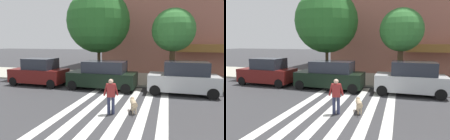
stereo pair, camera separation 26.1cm
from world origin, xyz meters
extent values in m
plane|color=#353538|center=(0.00, 6.89, 0.00)|extent=(160.00, 160.00, 0.00)
cube|color=#A2A091|center=(0.00, 16.78, 0.07)|extent=(80.00, 6.00, 0.15)
cube|color=silver|center=(-2.52, 6.89, 0.00)|extent=(0.45, 13.18, 0.01)
cube|color=silver|center=(-1.62, 6.89, 0.00)|extent=(0.45, 13.18, 0.01)
cube|color=silver|center=(-0.72, 6.89, 0.00)|extent=(0.45, 13.18, 0.01)
cube|color=silver|center=(0.18, 6.89, 0.00)|extent=(0.45, 13.18, 0.01)
cube|color=silver|center=(1.08, 6.89, 0.00)|extent=(0.45, 13.18, 0.01)
cube|color=silver|center=(1.98, 6.89, 0.00)|extent=(0.45, 13.18, 0.01)
cube|color=#8F5E29|center=(5.89, 19.18, 2.75)|extent=(6.06, 1.60, 0.70)
cube|color=#5D1614|center=(-7.49, 12.56, 0.75)|extent=(4.25, 2.02, 0.99)
cube|color=#232833|center=(-7.32, 12.56, 1.65)|extent=(2.24, 1.76, 0.81)
cylinder|color=black|center=(-9.13, 11.67, 0.33)|extent=(0.66, 0.23, 0.66)
cylinder|color=black|center=(-9.12, 13.48, 0.33)|extent=(0.66, 0.23, 0.66)
cylinder|color=black|center=(-5.86, 11.64, 0.33)|extent=(0.66, 0.23, 0.66)
cylinder|color=black|center=(-5.85, 13.45, 0.33)|extent=(0.66, 0.23, 0.66)
cube|color=black|center=(-2.32, 12.56, 0.73)|extent=(4.76, 2.00, 0.95)
cube|color=#232833|center=(-2.13, 12.56, 1.59)|extent=(2.91, 1.75, 0.78)
cylinder|color=black|center=(-4.21, 11.69, 0.33)|extent=(0.66, 0.23, 0.66)
cylinder|color=black|center=(-4.19, 13.48, 0.33)|extent=(0.66, 0.23, 0.66)
cylinder|color=black|center=(-0.44, 11.64, 0.33)|extent=(0.66, 0.23, 0.66)
cylinder|color=black|center=(-0.42, 13.43, 0.33)|extent=(0.66, 0.23, 0.66)
cube|color=#B4B9BB|center=(3.02, 12.56, 0.75)|extent=(4.23, 1.83, 1.01)
cube|color=#232833|center=(3.19, 12.56, 1.67)|extent=(2.60, 1.61, 0.83)
cylinder|color=black|center=(1.38, 11.73, 0.33)|extent=(0.66, 0.22, 0.66)
cylinder|color=black|center=(1.39, 13.39, 0.33)|extent=(0.66, 0.22, 0.66)
cylinder|color=black|center=(4.66, 11.73, 0.33)|extent=(0.66, 0.22, 0.66)
cylinder|color=black|center=(4.66, 13.39, 0.33)|extent=(0.66, 0.22, 0.66)
cylinder|color=#4C3823|center=(-3.48, 15.13, 1.86)|extent=(0.25, 0.25, 3.42)
sphere|color=#286628|center=(-3.48, 15.13, 4.99)|extent=(5.16, 5.16, 5.16)
cylinder|color=#4C3823|center=(2.39, 14.62, 1.73)|extent=(0.40, 0.40, 3.15)
sphere|color=#337533|center=(2.39, 14.62, 4.15)|extent=(3.09, 3.09, 3.09)
cylinder|color=#282D4C|center=(-0.44, 7.87, 0.41)|extent=(0.19, 0.19, 0.82)
cylinder|color=#282D4C|center=(-0.25, 7.93, 0.41)|extent=(0.19, 0.19, 0.82)
cube|color=maroon|center=(-0.35, 7.90, 1.12)|extent=(0.44, 0.35, 0.60)
cylinder|color=maroon|center=(-0.57, 7.82, 1.15)|extent=(0.24, 0.16, 0.57)
cylinder|color=maroon|center=(-0.12, 7.98, 1.15)|extent=(0.24, 0.16, 0.57)
sphere|color=beige|center=(-0.35, 7.90, 1.53)|extent=(0.28, 0.28, 0.22)
cylinder|color=tan|center=(0.62, 8.38, 0.45)|extent=(0.47, 0.73, 0.26)
sphere|color=tan|center=(0.49, 8.78, 0.55)|extent=(0.25, 0.25, 0.20)
cylinder|color=tan|center=(0.77, 7.96, 0.50)|extent=(0.11, 0.23, 0.16)
cylinder|color=tan|center=(0.48, 8.58, 0.16)|extent=(0.07, 0.07, 0.32)
cylinder|color=tan|center=(0.61, 8.63, 0.16)|extent=(0.07, 0.07, 0.32)
cylinder|color=tan|center=(0.63, 8.13, 0.16)|extent=(0.07, 0.07, 0.32)
cylinder|color=tan|center=(0.77, 8.17, 0.16)|extent=(0.07, 0.07, 0.32)
camera|label=1|loc=(2.08, -0.52, 3.27)|focal=31.82mm
camera|label=2|loc=(2.33, -0.45, 3.27)|focal=31.82mm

